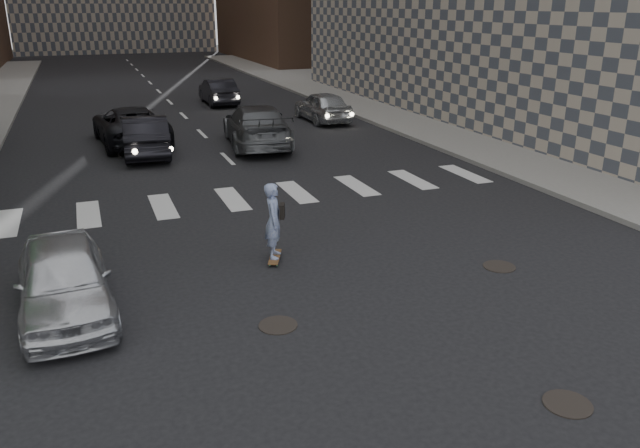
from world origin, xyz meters
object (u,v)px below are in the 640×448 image
(silver_sedan, at_px, (64,280))
(traffic_car_a, at_px, (146,135))
(traffic_car_b, at_px, (257,126))
(traffic_car_e, at_px, (218,91))
(skateboarder, at_px, (274,221))
(traffic_car_d, at_px, (322,106))
(traffic_car_c, at_px, (130,125))

(silver_sedan, relative_size, traffic_car_a, 0.87)
(traffic_car_b, relative_size, traffic_car_e, 1.30)
(skateboarder, bearing_deg, traffic_car_d, 88.28)
(silver_sedan, bearing_deg, traffic_car_a, 74.23)
(silver_sedan, distance_m, traffic_car_b, 14.52)
(traffic_car_b, xyz_separation_m, traffic_car_c, (-4.68, 2.29, -0.07))
(skateboarder, xyz_separation_m, traffic_car_d, (7.25, 15.90, -0.21))
(traffic_car_d, bearing_deg, skateboarder, 64.15)
(silver_sedan, relative_size, traffic_car_c, 0.73)
(skateboarder, distance_m, traffic_car_e, 23.39)
(silver_sedan, xyz_separation_m, traffic_car_e, (8.02, 24.15, 0.04))
(skateboarder, height_order, traffic_car_d, skateboarder)
(skateboarder, xyz_separation_m, traffic_car_e, (3.69, 23.10, -0.22))
(traffic_car_a, height_order, traffic_car_e, traffic_car_a)
(skateboarder, bearing_deg, traffic_car_a, 120.34)
(silver_sedan, bearing_deg, traffic_car_c, 77.45)
(traffic_car_a, xyz_separation_m, traffic_car_c, (-0.36, 2.33, 0.00))
(silver_sedan, distance_m, traffic_car_a, 12.92)
(skateboarder, relative_size, traffic_car_e, 0.41)
(traffic_car_c, distance_m, traffic_car_e, 10.76)
(skateboarder, relative_size, traffic_car_c, 0.33)
(traffic_car_c, height_order, traffic_car_e, traffic_car_c)
(traffic_car_d, bearing_deg, silver_sedan, 54.33)
(traffic_car_d, bearing_deg, traffic_car_e, -65.02)
(traffic_car_b, bearing_deg, silver_sedan, 67.89)
(traffic_car_a, height_order, traffic_car_d, traffic_car_a)
(silver_sedan, height_order, traffic_car_d, traffic_car_d)
(traffic_car_b, bearing_deg, skateboarder, 83.74)
(traffic_car_a, bearing_deg, traffic_car_e, -110.36)
(traffic_car_d, relative_size, traffic_car_e, 0.98)
(traffic_car_b, height_order, traffic_car_d, traffic_car_b)
(skateboarder, height_order, traffic_car_e, skateboarder)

